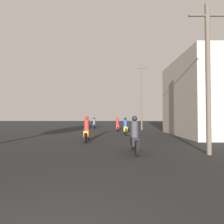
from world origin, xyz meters
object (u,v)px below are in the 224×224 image
(utility_pole_near, at_px, (208,75))
(motorcycle_red, at_px, (118,126))
(building_right_near, at_px, (202,98))
(utility_pole_far, at_px, (142,95))
(motorcycle_orange, at_px, (87,131))
(motorcycle_blue, at_px, (94,124))
(motorcycle_black, at_px, (135,138))
(motorcycle_yellow, at_px, (126,128))

(utility_pole_near, bearing_deg, motorcycle_red, 106.64)
(building_right_near, distance_m, utility_pole_far, 7.51)
(motorcycle_orange, distance_m, motorcycle_blue, 12.49)
(motorcycle_black, distance_m, motorcycle_blue, 16.29)
(utility_pole_far, bearing_deg, motorcycle_red, -149.14)
(motorcycle_blue, relative_size, building_right_near, 0.25)
(motorcycle_yellow, distance_m, building_right_near, 6.97)
(motorcycle_red, xyz_separation_m, building_right_near, (7.00, -4.49, 2.61))
(building_right_near, xyz_separation_m, utility_pole_near, (-3.49, -7.26, 0.19))
(motorcycle_blue, height_order, utility_pole_near, utility_pole_near)
(motorcycle_orange, height_order, motorcycle_red, motorcycle_orange)
(motorcycle_red, height_order, building_right_near, building_right_near)
(building_right_near, distance_m, utility_pole_near, 8.06)
(utility_pole_near, relative_size, utility_pole_far, 0.81)
(motorcycle_red, relative_size, utility_pole_near, 0.30)
(motorcycle_yellow, bearing_deg, building_right_near, -9.33)
(motorcycle_blue, relative_size, utility_pole_far, 0.23)
(motorcycle_black, bearing_deg, motorcycle_yellow, 93.33)
(motorcycle_yellow, relative_size, motorcycle_red, 1.00)
(building_right_near, height_order, utility_pole_near, utility_pole_near)
(motorcycle_yellow, xyz_separation_m, utility_pole_near, (2.93, -8.04, 2.78))
(motorcycle_red, height_order, utility_pole_far, utility_pole_far)
(motorcycle_red, bearing_deg, motorcycle_black, -79.17)
(motorcycle_blue, bearing_deg, utility_pole_near, -58.32)
(motorcycle_blue, height_order, utility_pole_far, utility_pole_far)
(motorcycle_yellow, height_order, motorcycle_red, motorcycle_yellow)
(motorcycle_black, bearing_deg, motorcycle_blue, 106.79)
(motorcycle_orange, xyz_separation_m, motorcycle_yellow, (2.81, 4.15, -0.03))
(utility_pole_near, height_order, utility_pole_far, utility_pole_far)
(motorcycle_red, relative_size, motorcycle_blue, 1.05)
(motorcycle_blue, distance_m, utility_pole_near, 17.84)
(motorcycle_blue, relative_size, utility_pole_near, 0.29)
(motorcycle_yellow, height_order, building_right_near, building_right_near)
(motorcycle_yellow, xyz_separation_m, motorcycle_red, (-0.58, 3.72, -0.02))
(motorcycle_black, xyz_separation_m, motorcycle_red, (-0.41, 11.32, -0.05))
(motorcycle_yellow, height_order, motorcycle_blue, motorcycle_yellow)
(utility_pole_near, xyz_separation_m, utility_pole_far, (-0.55, 13.52, 0.75))
(motorcycle_blue, bearing_deg, motorcycle_yellow, -56.67)
(building_right_near, bearing_deg, motorcycle_black, -134.00)
(motorcycle_red, bearing_deg, building_right_near, -23.93)
(motorcycle_yellow, xyz_separation_m, motorcycle_blue, (-3.61, 8.32, -0.03))
(motorcycle_orange, bearing_deg, building_right_near, 18.51)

